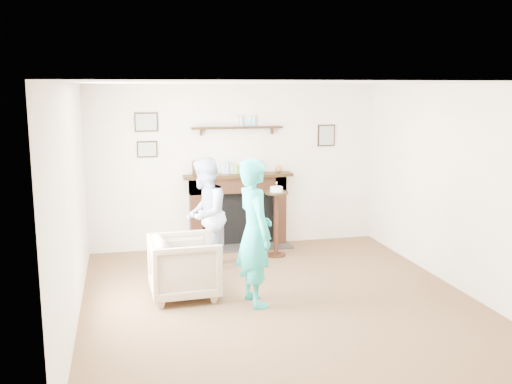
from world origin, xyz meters
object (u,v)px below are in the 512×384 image
pedestal_table (276,211)px  man (206,269)px  armchair (185,296)px  woman (255,303)px

pedestal_table → man: bearing=-160.7°
armchair → pedestal_table: 2.12m
man → pedestal_table: 1.35m
armchair → man: (0.39, 0.96, 0.00)m
armchair → woman: size_ratio=0.48×
armchair → man: man is taller
man → woman: size_ratio=0.91×
man → woman: (0.36, -1.37, 0.00)m
man → pedestal_table: (1.11, 0.39, 0.68)m
pedestal_table → armchair: bearing=-138.0°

